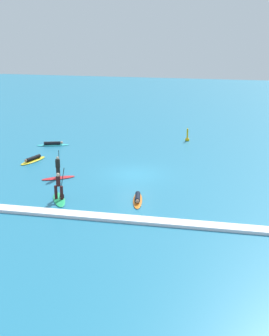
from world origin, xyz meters
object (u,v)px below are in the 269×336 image
at_px(surfer_on_teal_board, 53,144).
at_px(surfer_on_red_board, 58,172).
at_px(surfer_on_orange_board, 138,199).
at_px(marker_buoy, 187,138).
at_px(surfer_on_green_board, 59,194).
at_px(surfer_on_yellow_board, 33,160).

relative_size(surfer_on_teal_board, surfer_on_red_board, 1.26).
bearing_deg(surfer_on_orange_board, marker_buoy, 164.63).
relative_size(surfer_on_teal_board, surfer_on_green_board, 1.11).
relative_size(surfer_on_teal_board, surfer_on_orange_board, 1.03).
height_order(surfer_on_teal_board, surfer_on_orange_board, surfer_on_orange_board).
relative_size(surfer_on_yellow_board, surfer_on_orange_board, 0.99).
distance_m(surfer_on_green_board, marker_buoy, 18.41).
bearing_deg(surfer_on_green_board, surfer_on_teal_board, -3.74).
bearing_deg(surfer_on_yellow_board, surfer_on_red_board, 61.24).
bearing_deg(marker_buoy, surfer_on_yellow_board, -141.01).
xyz_separation_m(surfer_on_red_board, surfer_on_yellow_board, (-3.58, 3.73, -0.32)).
bearing_deg(surfer_on_yellow_board, marker_buoy, 146.39).
xyz_separation_m(surfer_on_red_board, surfer_on_orange_board, (6.54, -3.24, -0.31)).
xyz_separation_m(surfer_on_teal_board, surfer_on_orange_board, (10.37, -12.10, 0.02)).
relative_size(surfer_on_red_board, surfer_on_orange_board, 0.82).
bearing_deg(surfer_on_teal_board, surfer_on_green_board, -84.52).
bearing_deg(surfer_on_teal_board, surfer_on_orange_board, -66.56).
height_order(surfer_on_orange_board, surfer_on_green_board, surfer_on_green_board).
bearing_deg(surfer_on_orange_board, surfer_on_yellow_board, -134.71).
bearing_deg(surfer_on_yellow_board, surfer_on_orange_board, 72.87).
bearing_deg(surfer_on_orange_board, surfer_on_green_board, -90.14).
xyz_separation_m(surfer_on_teal_board, surfer_on_green_board, (5.41, -12.98, 0.30)).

